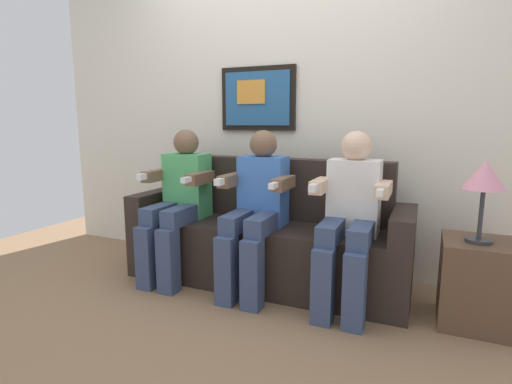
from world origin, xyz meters
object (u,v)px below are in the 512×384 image
couch (266,241)px  side_table_right (478,283)px  person_on_left (179,199)px  person_on_right (350,214)px  person_in_middle (256,205)px  table_lamp (485,179)px

couch → side_table_right: couch is taller
person_on_left → person_on_right: same height
couch → person_in_middle: person_in_middle is taller
couch → person_in_middle: size_ratio=1.82×
person_in_middle → table_lamp: (1.34, 0.03, 0.25)m
couch → person_on_left: person_on_left is taller
person_on_right → side_table_right: size_ratio=2.22×
couch → person_on_right: bearing=-14.9°
couch → person_on_left: bearing=-165.1°
couch → person_on_right: person_on_right is taller
side_table_right → table_lamp: 0.61m
person_in_middle → person_on_right: same height
table_lamp → person_on_left: bearing=-179.1°
couch → person_on_right: 0.71m
couch → table_lamp: bearing=-5.8°
person_on_left → side_table_right: (1.99, 0.06, -0.36)m
couch → side_table_right: 1.36m
person_in_middle → person_on_right: (0.63, 0.00, 0.00)m
couch → person_in_middle: 0.34m
table_lamp → person_in_middle: bearing=-178.6°
person_on_right → table_lamp: bearing=2.6°
person_on_right → side_table_right: 0.81m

